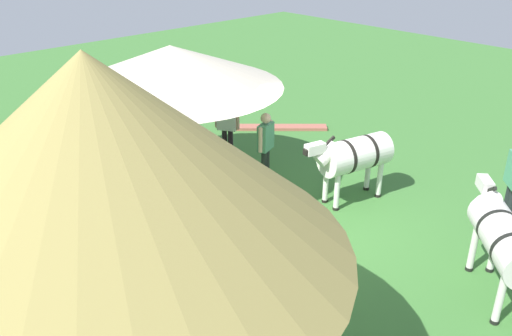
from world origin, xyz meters
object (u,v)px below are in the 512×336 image
(patio_chair_east_end, at_px, (139,193))
(patio_chair_near_lawn, at_px, (233,172))
(guest_behind_table, at_px, (266,142))
(striped_lounge_chair, at_px, (310,243))
(shade_umbrella, at_px, (171,67))
(guest_beside_umbrella, at_px, (227,123))
(patio_dining_table, at_px, (178,165))
(zebra_by_umbrella, at_px, (503,238))
(thatched_hut, at_px, (108,246))
(patio_chair_west_end, at_px, (161,151))
(zebra_nearest_camera, at_px, (353,156))

(patio_chair_east_end, bearing_deg, patio_chair_near_lawn, 59.82)
(guest_behind_table, distance_m, striped_lounge_chair, 2.98)
(shade_umbrella, xyz_separation_m, guest_beside_umbrella, (0.51, -1.79, -1.74))
(patio_dining_table, bearing_deg, patio_chair_near_lawn, -136.21)
(shade_umbrella, relative_size, zebra_by_umbrella, 2.32)
(thatched_hut, distance_m, zebra_by_umbrella, 5.81)
(patio_chair_west_end, bearing_deg, guest_beside_umbrella, 173.31)
(guest_behind_table, height_order, zebra_by_umbrella, guest_behind_table)
(patio_chair_east_end, height_order, patio_chair_west_end, same)
(shade_umbrella, xyz_separation_m, patio_dining_table, (0.00, -0.00, -2.10))
(patio_chair_east_end, height_order, zebra_nearest_camera, zebra_nearest_camera)
(guest_beside_umbrella, bearing_deg, shade_umbrella, -106.48)
(patio_chair_east_end, xyz_separation_m, guest_beside_umbrella, (0.79, -2.91, 0.49))
(thatched_hut, xyz_separation_m, shade_umbrella, (4.19, -3.72, 0.39))
(shade_umbrella, xyz_separation_m, patio_chair_east_end, (-0.28, 1.13, -2.23))
(thatched_hut, relative_size, striped_lounge_chair, 5.84)
(patio_chair_near_lawn, height_order, patio_chair_west_end, same)
(guest_behind_table, relative_size, zebra_nearest_camera, 0.77)
(patio_dining_table, xyz_separation_m, zebra_by_umbrella, (-6.10, -1.60, 0.36))
(striped_lounge_chair, bearing_deg, thatched_hut, -86.62)
(shade_umbrella, xyz_separation_m, zebra_nearest_camera, (-2.68, -2.41, -1.74))
(guest_beside_umbrella, height_order, zebra_nearest_camera, guest_beside_umbrella)
(patio_dining_table, bearing_deg, patio_chair_east_end, 104.16)
(guest_beside_umbrella, bearing_deg, patio_chair_near_lawn, -68.58)
(shade_umbrella, height_order, guest_beside_umbrella, shade_umbrella)
(patio_chair_near_lawn, bearing_deg, patio_chair_west_end, 60.24)
(patio_dining_table, height_order, patio_chair_west_end, patio_chair_west_end)
(zebra_nearest_camera, bearing_deg, guest_behind_table, 36.42)
(guest_beside_umbrella, bearing_deg, patio_chair_west_end, -144.76)
(shade_umbrella, bearing_deg, zebra_by_umbrella, -165.34)
(patio_chair_east_end, distance_m, patio_chair_near_lawn, 2.01)
(shade_umbrella, xyz_separation_m, patio_chair_west_end, (1.12, -0.31, -2.23))
(patio_dining_table, distance_m, zebra_by_umbrella, 6.31)
(patio_dining_table, xyz_separation_m, patio_chair_west_end, (1.12, -0.31, -0.13))
(striped_lounge_chair, bearing_deg, guest_beside_umbrella, 152.07)
(patio_dining_table, bearing_deg, zebra_by_umbrella, -165.34)
(patio_dining_table, xyz_separation_m, striped_lounge_chair, (-3.46, -0.27, -0.40))
(thatched_hut, height_order, patio_chair_west_end, thatched_hut)
(guest_behind_table, xyz_separation_m, striped_lounge_chair, (-2.54, 1.39, -0.73))
(guest_behind_table, height_order, striped_lounge_chair, guest_behind_table)
(patio_dining_table, height_order, zebra_nearest_camera, zebra_nearest_camera)
(patio_chair_near_lawn, distance_m, patio_chair_west_end, 2.01)
(patio_chair_east_end, relative_size, patio_chair_west_end, 1.00)
(striped_lounge_chair, distance_m, zebra_by_umbrella, 3.04)
(patio_chair_near_lawn, relative_size, patio_chair_west_end, 1.00)
(patio_chair_west_end, bearing_deg, guest_behind_table, 138.95)
(shade_umbrella, bearing_deg, patio_chair_near_lawn, -136.21)
(guest_beside_umbrella, height_order, zebra_by_umbrella, guest_beside_umbrella)
(shade_umbrella, distance_m, guest_beside_umbrella, 2.55)
(thatched_hut, height_order, patio_chair_east_end, thatched_hut)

